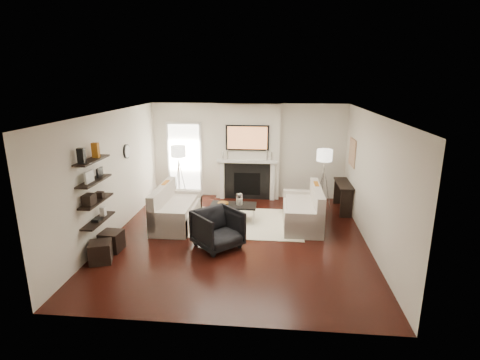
# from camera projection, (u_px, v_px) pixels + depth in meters

# --- Properties ---
(room_envelope) EXTENTS (6.00, 6.00, 6.00)m
(room_envelope) POSITION_uv_depth(u_px,v_px,m) (237.00, 178.00, 7.82)
(room_envelope) COLOR black
(room_envelope) RESTS_ON ground
(chimney_breast) EXTENTS (1.80, 0.25, 2.70)m
(chimney_breast) POSITION_uv_depth(u_px,v_px,m) (248.00, 152.00, 10.58)
(chimney_breast) COLOR silver
(chimney_breast) RESTS_ON floor
(fireplace_surround) EXTENTS (1.30, 0.02, 1.04)m
(fireplace_surround) POSITION_uv_depth(u_px,v_px,m) (247.00, 181.00, 10.67)
(fireplace_surround) COLOR black
(fireplace_surround) RESTS_ON floor
(firebox) EXTENTS (0.75, 0.02, 0.65)m
(firebox) POSITION_uv_depth(u_px,v_px,m) (247.00, 184.00, 10.69)
(firebox) COLOR black
(firebox) RESTS_ON floor
(mantel_pilaster_l) EXTENTS (0.12, 0.08, 1.10)m
(mantel_pilaster_l) POSITION_uv_depth(u_px,v_px,m) (222.00, 180.00, 10.70)
(mantel_pilaster_l) COLOR white
(mantel_pilaster_l) RESTS_ON floor
(mantel_pilaster_r) EXTENTS (0.12, 0.08, 1.10)m
(mantel_pilaster_r) POSITION_uv_depth(u_px,v_px,m) (272.00, 181.00, 10.57)
(mantel_pilaster_r) COLOR white
(mantel_pilaster_r) RESTS_ON floor
(mantel_shelf) EXTENTS (1.70, 0.18, 0.07)m
(mantel_shelf) POSITION_uv_depth(u_px,v_px,m) (247.00, 161.00, 10.47)
(mantel_shelf) COLOR white
(mantel_shelf) RESTS_ON chimney_breast
(tv_body) EXTENTS (1.20, 0.06, 0.70)m
(tv_body) POSITION_uv_depth(u_px,v_px,m) (247.00, 138.00, 10.32)
(tv_body) COLOR black
(tv_body) RESTS_ON chimney_breast
(tv_screen) EXTENTS (1.10, 0.00, 0.62)m
(tv_screen) POSITION_uv_depth(u_px,v_px,m) (247.00, 138.00, 10.29)
(tv_screen) COLOR #BF723F
(tv_screen) RESTS_ON tv_body
(candlestick_l_tall) EXTENTS (0.04, 0.04, 0.30)m
(candlestick_l_tall) POSITION_uv_depth(u_px,v_px,m) (228.00, 154.00, 10.48)
(candlestick_l_tall) COLOR silver
(candlestick_l_tall) RESTS_ON mantel_shelf
(candlestick_l_short) EXTENTS (0.04, 0.04, 0.24)m
(candlestick_l_short) POSITION_uv_depth(u_px,v_px,m) (223.00, 155.00, 10.50)
(candlestick_l_short) COLOR silver
(candlestick_l_short) RESTS_ON mantel_shelf
(candlestick_r_tall) EXTENTS (0.04, 0.04, 0.30)m
(candlestick_r_tall) POSITION_uv_depth(u_px,v_px,m) (267.00, 155.00, 10.38)
(candlestick_r_tall) COLOR silver
(candlestick_r_tall) RESTS_ON mantel_shelf
(candlestick_r_short) EXTENTS (0.04, 0.04, 0.24)m
(candlestick_r_short) POSITION_uv_depth(u_px,v_px,m) (272.00, 156.00, 10.37)
(candlestick_r_short) COLOR silver
(candlestick_r_short) RESTS_ON mantel_shelf
(hallway_panel) EXTENTS (0.90, 0.02, 2.10)m
(hallway_panel) POSITION_uv_depth(u_px,v_px,m) (185.00, 160.00, 10.93)
(hallway_panel) COLOR white
(hallway_panel) RESTS_ON floor
(door_trim_l) EXTENTS (0.06, 0.06, 2.16)m
(door_trim_l) POSITION_uv_depth(u_px,v_px,m) (169.00, 160.00, 10.96)
(door_trim_l) COLOR white
(door_trim_l) RESTS_ON floor
(door_trim_r) EXTENTS (0.06, 0.06, 2.16)m
(door_trim_r) POSITION_uv_depth(u_px,v_px,m) (201.00, 161.00, 10.87)
(door_trim_r) COLOR white
(door_trim_r) RESTS_ON floor
(door_trim_top) EXTENTS (1.02, 0.06, 0.06)m
(door_trim_top) POSITION_uv_depth(u_px,v_px,m) (183.00, 123.00, 10.63)
(door_trim_top) COLOR white
(door_trim_top) RESTS_ON wall_back
(rug) EXTENTS (2.60, 2.00, 0.01)m
(rug) POSITION_uv_depth(u_px,v_px,m) (247.00, 222.00, 9.03)
(rug) COLOR #EFE4C4
(rug) RESTS_ON floor
(loveseat_left_base) EXTENTS (0.85, 1.80, 0.42)m
(loveseat_left_base) POSITION_uv_depth(u_px,v_px,m) (177.00, 215.00, 8.92)
(loveseat_left_base) COLOR beige
(loveseat_left_base) RESTS_ON floor
(loveseat_left_back) EXTENTS (0.18, 1.80, 0.80)m
(loveseat_left_back) POSITION_uv_depth(u_px,v_px,m) (163.00, 202.00, 8.87)
(loveseat_left_back) COLOR beige
(loveseat_left_back) RESTS_ON floor
(loveseat_left_arm_n) EXTENTS (0.85, 0.18, 0.60)m
(loveseat_left_arm_n) POSITION_uv_depth(u_px,v_px,m) (167.00, 225.00, 8.12)
(loveseat_left_arm_n) COLOR beige
(loveseat_left_arm_n) RESTS_ON floor
(loveseat_left_arm_s) EXTENTS (0.85, 0.18, 0.60)m
(loveseat_left_arm_s) POSITION_uv_depth(u_px,v_px,m) (185.00, 201.00, 9.67)
(loveseat_left_arm_s) COLOR beige
(loveseat_left_arm_s) RESTS_ON floor
(loveseat_left_cushion) EXTENTS (0.63, 1.44, 0.10)m
(loveseat_left_cushion) POSITION_uv_depth(u_px,v_px,m) (179.00, 205.00, 8.85)
(loveseat_left_cushion) COLOR beige
(loveseat_left_cushion) RESTS_ON loveseat_left_base
(pillow_left_orange) EXTENTS (0.10, 0.42, 0.42)m
(pillow_left_orange) POSITION_uv_depth(u_px,v_px,m) (166.00, 191.00, 9.10)
(pillow_left_orange) COLOR #A75F14
(pillow_left_orange) RESTS_ON loveseat_left_cushion
(pillow_left_charcoal) EXTENTS (0.10, 0.40, 0.40)m
(pillow_left_charcoal) POSITION_uv_depth(u_px,v_px,m) (158.00, 199.00, 8.53)
(pillow_left_charcoal) COLOR black
(pillow_left_charcoal) RESTS_ON loveseat_left_cushion
(loveseat_right_base) EXTENTS (0.85, 1.80, 0.42)m
(loveseat_right_base) POSITION_uv_depth(u_px,v_px,m) (302.00, 216.00, 8.88)
(loveseat_right_base) COLOR beige
(loveseat_right_base) RESTS_ON floor
(loveseat_right_back) EXTENTS (0.18, 1.80, 0.80)m
(loveseat_right_back) POSITION_uv_depth(u_px,v_px,m) (317.00, 204.00, 8.77)
(loveseat_right_back) COLOR beige
(loveseat_right_back) RESTS_ON floor
(loveseat_right_arm_n) EXTENTS (0.85, 0.18, 0.60)m
(loveseat_right_arm_n) POSITION_uv_depth(u_px,v_px,m) (304.00, 225.00, 8.08)
(loveseat_right_arm_n) COLOR beige
(loveseat_right_arm_n) RESTS_ON floor
(loveseat_right_arm_s) EXTENTS (0.85, 0.18, 0.60)m
(loveseat_right_arm_s) POSITION_uv_depth(u_px,v_px,m) (300.00, 202.00, 9.64)
(loveseat_right_arm_s) COLOR beige
(loveseat_right_arm_s) RESTS_ON floor
(loveseat_right_cushion) EXTENTS (0.63, 1.44, 0.10)m
(loveseat_right_cushion) POSITION_uv_depth(u_px,v_px,m) (300.00, 206.00, 8.82)
(loveseat_right_cushion) COLOR beige
(loveseat_right_cushion) RESTS_ON loveseat_right_base
(pillow_right_orange) EXTENTS (0.10, 0.42, 0.42)m
(pillow_right_orange) POSITION_uv_depth(u_px,v_px,m) (316.00, 192.00, 9.00)
(pillow_right_orange) COLOR #A75F14
(pillow_right_orange) RESTS_ON loveseat_right_cushion
(pillow_right_charcoal) EXTENTS (0.10, 0.40, 0.40)m
(pillow_right_charcoal) POSITION_uv_depth(u_px,v_px,m) (319.00, 200.00, 8.43)
(pillow_right_charcoal) COLOR black
(pillow_right_charcoal) RESTS_ON loveseat_right_cushion
(coffee_table) EXTENTS (1.10, 0.55, 0.04)m
(coffee_table) POSITION_uv_depth(u_px,v_px,m) (233.00, 205.00, 9.05)
(coffee_table) COLOR black
(coffee_table) RESTS_ON floor
(coffee_leg_nw) EXTENTS (0.02, 0.02, 0.38)m
(coffee_leg_nw) POSITION_uv_depth(u_px,v_px,m) (212.00, 216.00, 8.94)
(coffee_leg_nw) COLOR silver
(coffee_leg_nw) RESTS_ON floor
(coffee_leg_ne) EXTENTS (0.02, 0.02, 0.38)m
(coffee_leg_ne) POSITION_uv_depth(u_px,v_px,m) (253.00, 217.00, 8.84)
(coffee_leg_ne) COLOR silver
(coffee_leg_ne) RESTS_ON floor
(coffee_leg_sw) EXTENTS (0.02, 0.02, 0.38)m
(coffee_leg_sw) POSITION_uv_depth(u_px,v_px,m) (215.00, 210.00, 9.36)
(coffee_leg_sw) COLOR silver
(coffee_leg_sw) RESTS_ON floor
(coffee_leg_se) EXTENTS (0.02, 0.02, 0.38)m
(coffee_leg_se) POSITION_uv_depth(u_px,v_px,m) (254.00, 211.00, 9.27)
(coffee_leg_se) COLOR silver
(coffee_leg_se) RESTS_ON floor
(hurricane_glass) EXTENTS (0.15, 0.15, 0.27)m
(hurricane_glass) POSITION_uv_depth(u_px,v_px,m) (239.00, 199.00, 8.99)
(hurricane_glass) COLOR white
(hurricane_glass) RESTS_ON coffee_table
(hurricane_candle) EXTENTS (0.11, 0.11, 0.16)m
(hurricane_candle) POSITION_uv_depth(u_px,v_px,m) (239.00, 202.00, 9.01)
(hurricane_candle) COLOR white
(hurricane_candle) RESTS_ON coffee_table
(copper_bowl) EXTENTS (0.26, 0.26, 0.04)m
(copper_bowl) POSITION_uv_depth(u_px,v_px,m) (223.00, 203.00, 9.06)
(copper_bowl) COLOR #9F651A
(copper_bowl) RESTS_ON coffee_table
(armchair) EXTENTS (1.16, 1.15, 0.87)m
(armchair) POSITION_uv_depth(u_px,v_px,m) (218.00, 227.00, 7.64)
(armchair) COLOR black
(armchair) RESTS_ON floor
(lamp_left_post) EXTENTS (0.02, 0.02, 1.20)m
(lamp_left_post) POSITION_uv_depth(u_px,v_px,m) (180.00, 181.00, 10.39)
(lamp_left_post) COLOR silver
(lamp_left_post) RESTS_ON floor
(lamp_left_shade) EXTENTS (0.40, 0.40, 0.30)m
(lamp_left_shade) POSITION_uv_depth(u_px,v_px,m) (178.00, 151.00, 10.16)
(lamp_left_shade) COLOR white
(lamp_left_shade) RESTS_ON lamp_left_post
(lamp_left_leg_a) EXTENTS (0.25, 0.02, 1.23)m
(lamp_left_leg_a) POSITION_uv_depth(u_px,v_px,m) (183.00, 181.00, 10.38)
(lamp_left_leg_a) COLOR silver
(lamp_left_leg_a) RESTS_ON floor
(lamp_left_leg_b) EXTENTS (0.14, 0.22, 1.23)m
(lamp_left_leg_b) POSITION_uv_depth(u_px,v_px,m) (179.00, 180.00, 10.48)
(lamp_left_leg_b) COLOR silver
(lamp_left_leg_b) RESTS_ON floor
(lamp_left_leg_c) EXTENTS (0.14, 0.22, 1.23)m
(lamp_left_leg_c) POSITION_uv_depth(u_px,v_px,m) (177.00, 182.00, 10.30)
(lamp_left_leg_c) COLOR silver
(lamp_left_leg_c) RESTS_ON floor
(lamp_right_post) EXTENTS (0.02, 0.02, 1.20)m
(lamp_right_post) POSITION_uv_depth(u_px,v_px,m) (323.00, 187.00, 9.87)
(lamp_right_post) COLOR silver
(lamp_right_post) RESTS_ON floor
(lamp_right_shade) EXTENTS (0.40, 0.40, 0.30)m
(lamp_right_shade) POSITION_uv_depth(u_px,v_px,m) (325.00, 155.00, 9.65)
(lamp_right_shade) COLOR white
(lamp_right_shade) RESTS_ON lamp_right_post
(lamp_right_leg_a) EXTENTS (0.25, 0.02, 1.23)m
(lamp_right_leg_a) POSITION_uv_depth(u_px,v_px,m) (327.00, 187.00, 9.86)
(lamp_right_leg_a) COLOR silver
(lamp_right_leg_a) RESTS_ON floor
(lamp_right_leg_b) EXTENTS (0.14, 0.22, 1.23)m
(lamp_right_leg_b) POSITION_uv_depth(u_px,v_px,m) (320.00, 186.00, 9.97)
(lamp_right_leg_b) COLOR silver
(lamp_right_leg_b) RESTS_ON floor
(lamp_right_leg_c) EXTENTS (0.14, 0.22, 1.23)m
(lamp_right_leg_c) POSITION_uv_depth(u_px,v_px,m) (321.00, 188.00, 9.79)
(lamp_right_leg_c) COLOR silver
(lamp_right_leg_c) RESTS_ON floor
(console_top) EXTENTS (0.35, 1.20, 0.04)m
(console_top) POSITION_uv_depth(u_px,v_px,m) (344.00, 184.00, 9.69)
(console_top) COLOR black
(console_top) RESTS_ON floor
(console_leg_n) EXTENTS (0.30, 0.04, 0.71)m
(console_leg_n) POSITION_uv_depth(u_px,v_px,m) (346.00, 204.00, 9.27)
(console_leg_n) COLOR black
(console_leg_n) RESTS_ON floor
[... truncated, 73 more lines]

